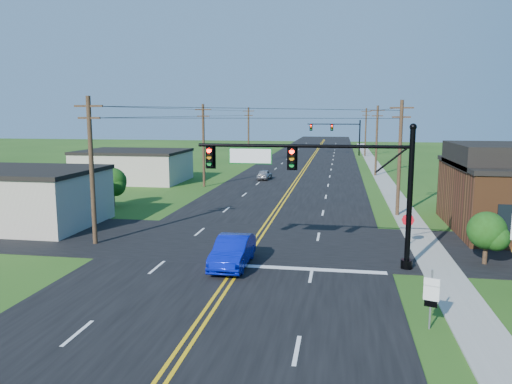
% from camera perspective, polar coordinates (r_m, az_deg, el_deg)
% --- Properties ---
extents(ground, '(260.00, 260.00, 0.00)m').
position_cam_1_polar(ground, '(20.21, -6.53, -14.27)').
color(ground, '#1E4313').
rests_on(ground, ground).
extents(road_main, '(16.00, 220.00, 0.04)m').
position_cam_1_polar(road_main, '(68.48, 5.15, 2.24)').
color(road_main, black).
rests_on(road_main, ground).
extents(road_cross, '(70.00, 10.00, 0.04)m').
position_cam_1_polar(road_cross, '(31.30, -0.40, -5.74)').
color(road_cross, black).
rests_on(road_cross, ground).
extents(sidewalk, '(2.00, 160.00, 0.08)m').
position_cam_1_polar(sidewalk, '(58.58, 14.66, 0.88)').
color(sidewalk, gray).
rests_on(sidewalk, ground).
extents(signal_mast_main, '(11.30, 0.60, 7.48)m').
position_cam_1_polar(signal_mast_main, '(26.03, 7.48, 1.80)').
color(signal_mast_main, black).
rests_on(signal_mast_main, ground).
extents(signal_mast_far, '(10.98, 0.60, 7.48)m').
position_cam_1_polar(signal_mast_far, '(97.88, 9.20, 6.81)').
color(signal_mast_far, black).
rests_on(signal_mast_far, ground).
extents(cream_bldg_near, '(10.20, 8.20, 4.10)m').
position_cam_1_polar(cream_bldg_near, '(39.29, -25.07, -0.54)').
color(cream_bldg_near, beige).
rests_on(cream_bldg_near, ground).
extents(cream_bldg_far, '(12.20, 9.20, 3.70)m').
position_cam_1_polar(cream_bldg_far, '(61.17, -13.82, 2.95)').
color(cream_bldg_far, beige).
rests_on(cream_bldg_far, ground).
extents(utility_pole_left_a, '(1.80, 0.28, 9.00)m').
position_cam_1_polar(utility_pole_left_a, '(31.66, -18.28, 2.63)').
color(utility_pole_left_a, '#342517').
rests_on(utility_pole_left_a, ground).
extents(utility_pole_left_b, '(1.80, 0.28, 9.00)m').
position_cam_1_polar(utility_pole_left_b, '(54.94, -6.02, 5.51)').
color(utility_pole_left_b, '#342517').
rests_on(utility_pole_left_b, ground).
extents(utility_pole_left_c, '(1.80, 0.28, 9.00)m').
position_cam_1_polar(utility_pole_left_c, '(81.24, -0.86, 6.64)').
color(utility_pole_left_c, '#342517').
rests_on(utility_pole_left_c, ground).
extents(utility_pole_right_a, '(1.80, 0.28, 9.00)m').
position_cam_1_polar(utility_pole_right_a, '(40.20, 16.10, 3.98)').
color(utility_pole_right_a, '#342517').
rests_on(utility_pole_right_a, ground).
extents(utility_pole_right_b, '(1.80, 0.28, 9.00)m').
position_cam_1_polar(utility_pole_right_b, '(66.05, 13.62, 5.87)').
color(utility_pole_right_b, '#342517').
rests_on(utility_pole_right_b, ground).
extents(utility_pole_right_c, '(1.80, 0.28, 9.00)m').
position_cam_1_polar(utility_pole_right_c, '(95.98, 12.42, 6.79)').
color(utility_pole_right_c, '#342517').
rests_on(utility_pole_right_c, ground).
extents(tree_right_back, '(3.00, 3.00, 4.10)m').
position_cam_1_polar(tree_right_back, '(45.42, 23.22, 1.44)').
color(tree_right_back, '#342517').
rests_on(tree_right_back, ground).
extents(shrub_corner, '(2.00, 2.00, 2.86)m').
position_cam_1_polar(shrub_corner, '(29.03, 24.87, -4.03)').
color(shrub_corner, '#342517').
rests_on(shrub_corner, ground).
extents(tree_left, '(2.40, 2.40, 3.37)m').
position_cam_1_polar(tree_left, '(44.62, -16.07, 1.13)').
color(tree_left, '#342517').
rests_on(tree_left, ground).
extents(blue_car, '(1.68, 4.77, 1.57)m').
position_cam_1_polar(blue_car, '(26.31, -2.67, -6.87)').
color(blue_car, '#0815B1').
rests_on(blue_car, ground).
extents(distant_car, '(1.62, 3.57, 1.19)m').
position_cam_1_polar(distant_car, '(60.86, 0.98, 1.98)').
color(distant_car, '#A0A0A4').
rests_on(distant_car, ground).
extents(route_sign, '(0.55, 0.22, 2.29)m').
position_cam_1_polar(route_sign, '(19.85, 19.38, -11.04)').
color(route_sign, slate).
rests_on(route_sign, ground).
extents(stop_sign, '(0.73, 0.15, 2.06)m').
position_cam_1_polar(stop_sign, '(31.09, 16.96, -3.46)').
color(stop_sign, slate).
rests_on(stop_sign, ground).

